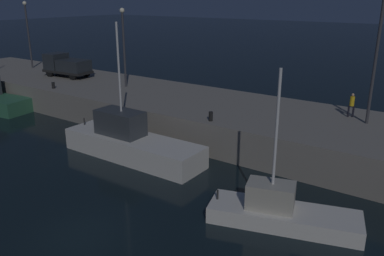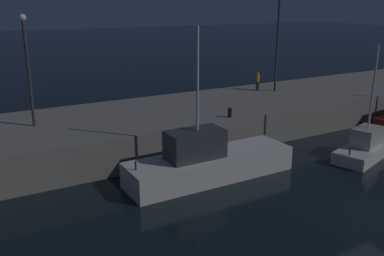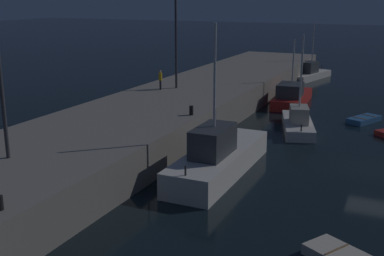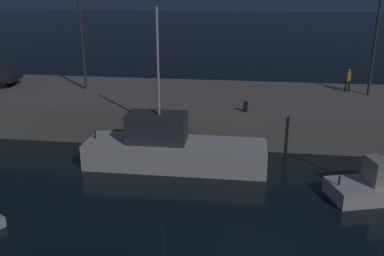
% 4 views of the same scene
% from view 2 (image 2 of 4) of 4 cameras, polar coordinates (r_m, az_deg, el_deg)
% --- Properties ---
extents(ground_plane, '(320.00, 320.00, 0.00)m').
position_cam_2_polar(ground_plane, '(22.77, 24.01, -10.98)').
color(ground_plane, black).
extents(pier_quay, '(78.01, 9.74, 2.36)m').
position_cam_2_polar(pier_quay, '(33.35, 2.03, 1.29)').
color(pier_quay, gray).
rests_on(pier_quay, ground).
extents(fishing_boat_blue, '(10.27, 2.88, 8.86)m').
position_cam_2_polar(fishing_boat_blue, '(24.77, 2.12, -4.63)').
color(fishing_boat_blue, silver).
rests_on(fishing_boat_blue, ground).
extents(fishing_trawler_green, '(7.39, 4.09, 7.48)m').
position_cam_2_polar(fishing_trawler_green, '(31.03, 22.84, -2.21)').
color(fishing_trawler_green, silver).
rests_on(fishing_trawler_green, ground).
extents(lamp_post_east, '(0.44, 0.44, 7.01)m').
position_cam_2_polar(lamp_post_east, '(28.19, -21.45, 8.40)').
color(lamp_post_east, '#38383D').
rests_on(lamp_post_east, pier_quay).
extents(lamp_post_central, '(0.44, 0.44, 9.21)m').
position_cam_2_polar(lamp_post_central, '(38.11, 11.61, 12.79)').
color(lamp_post_central, '#38383D').
rests_on(lamp_post_central, pier_quay).
extents(dockworker, '(0.42, 0.40, 1.68)m').
position_cam_2_polar(dockworker, '(38.49, 8.90, 6.44)').
color(dockworker, black).
rests_on(dockworker, pier_quay).
extents(bollard_west, '(0.28, 0.28, 0.64)m').
position_cam_2_polar(bollard_west, '(29.25, 5.16, 2.08)').
color(bollard_west, black).
rests_on(bollard_west, pier_quay).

